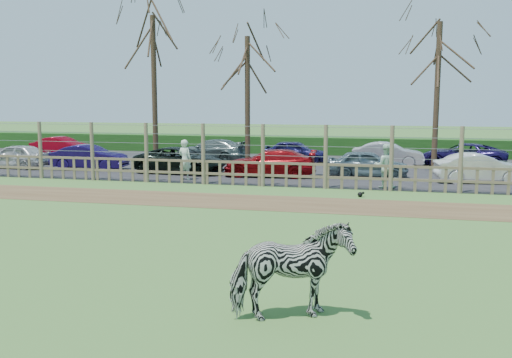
% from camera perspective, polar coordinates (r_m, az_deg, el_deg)
% --- Properties ---
extents(ground, '(120.00, 120.00, 0.00)m').
position_cam_1_polar(ground, '(15.34, -5.79, -5.25)').
color(ground, olive).
rests_on(ground, ground).
extents(dirt_strip, '(34.00, 2.80, 0.01)m').
position_cam_1_polar(dirt_strip, '(19.56, -1.52, -2.27)').
color(dirt_strip, brown).
rests_on(dirt_strip, ground).
extents(asphalt, '(44.00, 13.00, 0.04)m').
position_cam_1_polar(asphalt, '(29.24, 3.44, 1.23)').
color(asphalt, '#232326').
rests_on(asphalt, ground).
extents(hedge, '(46.00, 2.00, 1.10)m').
position_cam_1_polar(hedge, '(36.07, 5.33, 3.37)').
color(hedge, '#1E4716').
rests_on(hedge, ground).
extents(fence, '(30.16, 0.16, 2.50)m').
position_cam_1_polar(fence, '(22.81, 0.69, 1.26)').
color(fence, brown).
rests_on(fence, ground).
extents(tree_left, '(4.80, 4.80, 7.88)m').
position_cam_1_polar(tree_left, '(29.01, -10.22, 12.13)').
color(tree_left, '#3D2B1E').
rests_on(tree_left, ground).
extents(tree_mid, '(4.80, 4.80, 6.83)m').
position_cam_1_polar(tree_mid, '(28.48, -0.86, 10.83)').
color(tree_mid, '#3D2B1E').
rests_on(tree_mid, ground).
extents(tree_right, '(4.80, 4.80, 7.35)m').
position_cam_1_polar(tree_right, '(28.24, 17.78, 11.23)').
color(tree_right, '#3D2B1E').
rests_on(tree_right, ground).
extents(zebra, '(2.10, 1.61, 1.62)m').
position_cam_1_polar(zebra, '(9.21, 3.50, -9.17)').
color(zebra, gray).
rests_on(zebra, ground).
extents(visitor_a, '(0.72, 0.57, 1.72)m').
position_cam_1_polar(visitor_a, '(24.57, -7.12, 1.93)').
color(visitor_a, silver).
rests_on(visitor_a, asphalt).
extents(visitor_b, '(0.86, 0.68, 1.72)m').
position_cam_1_polar(visitor_b, '(22.74, 12.81, 1.29)').
color(visitor_b, '#B5DFC1').
rests_on(visitor_b, asphalt).
extents(crow, '(0.25, 0.18, 0.20)m').
position_cam_1_polar(crow, '(20.80, 10.40, -1.51)').
color(crow, black).
rests_on(crow, ground).
extents(car_0, '(3.59, 1.58, 1.20)m').
position_cam_1_polar(car_0, '(30.96, -22.89, 2.14)').
color(car_0, '#BDBABA').
rests_on(car_0, asphalt).
extents(car_1, '(3.74, 1.57, 1.20)m').
position_cam_1_polar(car_1, '(29.05, -16.32, 2.10)').
color(car_1, '#190C49').
rests_on(car_1, asphalt).
extents(car_2, '(4.46, 2.33, 1.20)m').
position_cam_1_polar(car_2, '(26.86, -7.53, 1.89)').
color(car_2, black).
rests_on(car_2, asphalt).
extents(car_3, '(4.25, 2.00, 1.20)m').
position_cam_1_polar(car_3, '(25.49, 1.40, 1.62)').
color(car_3, maroon).
rests_on(car_3, asphalt).
extents(car_4, '(3.58, 1.57, 1.20)m').
position_cam_1_polar(car_4, '(25.62, 11.10, 1.50)').
color(car_4, slate).
rests_on(car_4, asphalt).
extents(car_5, '(3.78, 1.75, 1.20)m').
position_cam_1_polar(car_5, '(25.38, 21.49, 1.02)').
color(car_5, white).
rests_on(car_5, asphalt).
extents(car_7, '(3.65, 1.30, 1.20)m').
position_cam_1_polar(car_7, '(35.50, -18.80, 3.04)').
color(car_7, maroon).
rests_on(car_7, asphalt).
extents(car_9, '(4.30, 2.14, 1.20)m').
position_cam_1_polar(car_9, '(31.72, -4.53, 2.89)').
color(car_9, '#546360').
rests_on(car_9, asphalt).
extents(car_10, '(3.53, 1.44, 1.20)m').
position_cam_1_polar(car_10, '(30.94, 3.92, 2.76)').
color(car_10, '#1B194D').
rests_on(car_10, asphalt).
extents(car_11, '(3.68, 1.38, 1.20)m').
position_cam_1_polar(car_11, '(30.23, 13.08, 2.44)').
color(car_11, '#C1B3B7').
rests_on(car_11, asphalt).
extents(car_12, '(4.51, 2.44, 1.20)m').
position_cam_1_polar(car_12, '(30.80, 19.90, 2.27)').
color(car_12, '#191042').
rests_on(car_12, asphalt).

